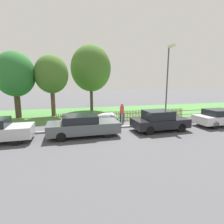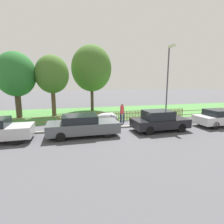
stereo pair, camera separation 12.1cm
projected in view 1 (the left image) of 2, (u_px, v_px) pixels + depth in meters
The scene contains 13 objects.
ground_plane at pixel (136, 127), 13.28m from camera, with size 120.00×120.00×0.00m, color #4C4C51.
kerb_stone at pixel (135, 126), 13.36m from camera, with size 42.17×0.20×0.12m, color gray.
grass_strip at pixel (112, 112), 19.72m from camera, with size 42.17×8.78×0.01m, color #477F3D.
park_fence at pixel (125, 116), 15.48m from camera, with size 42.17×0.05×0.88m.
parked_car_black_saloon at pixel (83, 125), 11.06m from camera, with size 4.45×1.85×1.34m.
parked_car_navy_estate at pixel (159, 121), 12.25m from camera, with size 3.91×1.80×1.44m.
parked_car_red_compact at pixel (220, 117), 13.63m from camera, with size 4.09×1.73×1.30m.
covered_motorcycle at pixel (107, 118), 13.63m from camera, with size 1.92×0.91×1.02m.
tree_nearest_kerb at pixel (15, 75), 16.06m from camera, with size 3.58×3.58×6.15m.
tree_behind_motorcycle at pixel (51, 75), 16.97m from camera, with size 3.22×3.22×5.98m.
tree_mid_park at pixel (91, 68), 20.21m from camera, with size 4.62×4.62×7.59m.
pedestrian_near_fence at pixel (122, 112), 14.58m from camera, with size 0.46×0.46×1.63m.
street_lamp at pixel (168, 76), 14.09m from camera, with size 0.20×0.79×6.22m.
Camera 1 is at (-5.05, -11.99, 3.40)m, focal length 28.00 mm.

